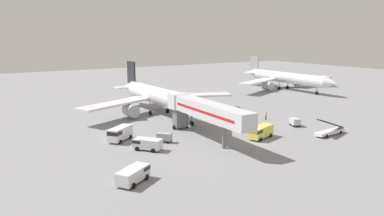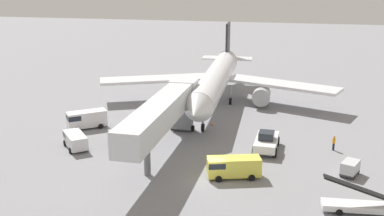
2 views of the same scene
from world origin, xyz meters
TOP-DOWN VIEW (x-y plane):
  - ground_plane at (0.00, 0.00)m, footprint 300.00×300.00m
  - airplane_at_gate at (-3.99, 28.12)m, footprint 38.67×39.72m
  - jet_bridge at (-6.69, 6.47)m, footprint 3.93×22.90m
  - pushback_tug at (4.92, 9.69)m, footprint 3.02×5.99m
  - belt_loader_truck at (14.19, -3.73)m, footprint 7.34×2.12m
  - service_van_far_center at (-17.68, 5.81)m, footprint 4.31×4.66m
  - service_van_mid_left at (1.89, 1.21)m, footprint 5.78×3.36m
  - service_van_far_right at (-24.57, -5.03)m, footprint 5.16×4.36m
  - service_van_mid_center at (-19.44, 12.87)m, footprint 5.31×4.68m
  - baggage_cart_outer_right at (13.90, 4.31)m, footprint 2.25×2.69m
  - baggage_cart_far_left at (-13.40, 8.10)m, footprint 2.50×2.62m
  - ground_crew_worker_foreground at (12.77, 11.35)m, footprint 0.49×0.49m
  - safety_cone_alpha at (-2.94, 17.59)m, footprint 0.37×0.37m
  - airplane_background at (49.33, 41.39)m, footprint 41.23×39.41m

SIDE VIEW (x-z plane):
  - ground_plane at x=0.00m, z-range 0.00..0.00m
  - safety_cone_alpha at x=-2.94m, z-range 0.00..0.57m
  - belt_loader_truck at x=14.19m, z-range -0.91..2.47m
  - baggage_cart_outer_right at x=13.90m, z-range 0.08..1.63m
  - baggage_cart_far_left at x=-13.40m, z-range 0.08..1.65m
  - ground_crew_worker_foreground at x=12.77m, z-range 0.05..1.89m
  - service_van_far_right at x=-24.57m, z-range 0.15..1.96m
  - service_van_far_center at x=-17.68m, z-range 0.14..1.96m
  - pushback_tug at x=4.92m, z-range -0.08..2.33m
  - service_van_mid_left at x=1.89m, z-range 0.16..2.35m
  - service_van_mid_center at x=-19.44m, z-range 0.16..2.54m
  - airplane_background at x=49.33m, z-range -1.26..9.11m
  - airplane_at_gate at x=-3.99m, z-range -1.51..9.73m
  - jet_bridge at x=-6.69m, z-range 1.69..8.46m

